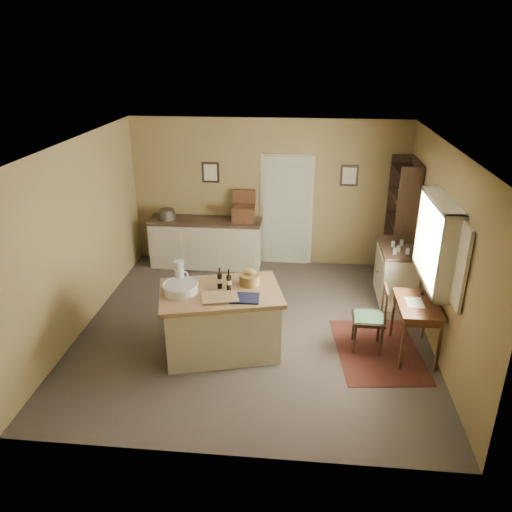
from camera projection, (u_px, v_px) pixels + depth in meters
The scene contains 16 objects.
ground at pixel (254, 328), 7.39m from camera, with size 5.00×5.00×0.00m, color #51453E.
wall_back at pixel (268, 193), 9.15m from camera, with size 5.00×0.10×2.70m, color olive.
wall_front at pixel (226, 343), 4.57m from camera, with size 5.00×0.10×2.70m, color olive.
wall_left at pixel (79, 237), 7.08m from camera, with size 0.10×5.00×2.70m, color olive.
wall_right at pixel (441, 250), 6.63m from camera, with size 0.10×5.00×2.70m, color olive.
ceiling at pixel (254, 145), 6.33m from camera, with size 5.00×5.00×0.00m, color silver.
door at pixel (286, 210), 9.20m from camera, with size 0.97×0.06×2.11m, color #B1B699.
framed_prints at pixel (279, 174), 8.96m from camera, with size 2.82×0.02×0.38m.
window at pixel (441, 241), 6.38m from camera, with size 0.25×1.99×1.12m.
work_island at pixel (221, 319), 6.67m from camera, with size 1.78×1.38×1.20m.
sideboard at pixel (206, 241), 9.31m from camera, with size 2.07×0.59×1.18m.
rug at pixel (378, 350), 6.84m from camera, with size 1.10×1.60×0.01m, color #421B14.
writing_desk at pixel (417, 309), 6.54m from camera, with size 0.53×0.87×0.82m.
desk_chair at pixel (368, 319), 6.73m from camera, with size 0.43×0.43×0.92m, color black, non-canonical shape.
right_cabinet at pixel (396, 272), 8.11m from camera, with size 0.57×1.03×0.99m.
shelving_unit at pixel (403, 224), 8.44m from camera, with size 0.37×0.97×2.15m.
Camera 1 is at (0.65, -6.34, 3.88)m, focal length 35.00 mm.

